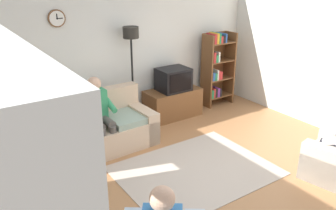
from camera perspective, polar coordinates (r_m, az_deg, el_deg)
name	(u,v)px	position (r m, az deg, el deg)	size (l,w,h in m)	color
ground_plane	(215,181)	(5.04, 7.73, -12.24)	(12.00, 12.00, 0.00)	#9E6B42
back_wall_assembly	(124,52)	(6.57, -7.31, 8.67)	(6.20, 0.17, 2.70)	silver
couch	(96,132)	(5.78, -11.80, -4.33)	(1.93, 0.95, 0.90)	tan
tv_stand	(173,103)	(6.95, 0.76, 0.32)	(1.10, 0.56, 0.56)	brown
tv	(173,79)	(6.77, 0.90, 4.23)	(0.60, 0.49, 0.44)	black
bookshelf	(216,68)	(7.53, 7.86, 6.09)	(0.68, 0.36, 1.58)	brown
floor_lamp	(131,49)	(6.28, -6.04, 9.07)	(0.28, 0.28, 1.85)	black
area_rug	(195,170)	(5.23, 4.48, -10.66)	(2.20, 1.70, 0.01)	#AD9E8E
person_on_couch	(99,112)	(5.54, -11.30, -1.06)	(0.52, 0.55, 1.24)	#338C59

